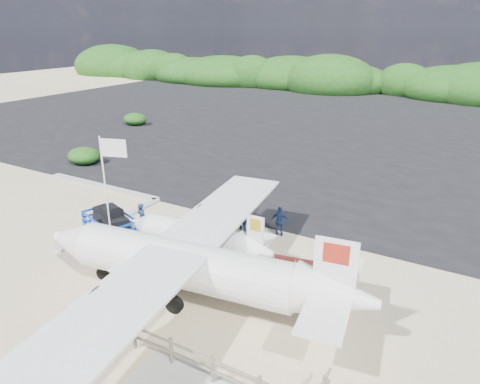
% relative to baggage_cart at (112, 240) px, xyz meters
% --- Properties ---
extents(ground, '(160.00, 160.00, 0.00)m').
position_rel_baggage_cart_xyz_m(ground, '(3.11, -0.01, 0.00)').
color(ground, beige).
extents(asphalt_apron, '(90.00, 50.00, 0.04)m').
position_rel_baggage_cart_xyz_m(asphalt_apron, '(3.11, 29.99, 0.00)').
color(asphalt_apron, '#B2B2B2').
rests_on(asphalt_apron, ground).
extents(lagoon, '(9.00, 7.00, 0.40)m').
position_rel_baggage_cart_xyz_m(lagoon, '(-5.89, 1.49, 0.00)').
color(lagoon, '#B2B2B2').
rests_on(lagoon, ground).
extents(vegetation_band, '(124.00, 8.00, 4.40)m').
position_rel_baggage_cart_xyz_m(vegetation_band, '(3.11, 54.99, 0.00)').
color(vegetation_band, '#B2B2B2').
rests_on(vegetation_band, ground).
extents(fence, '(6.40, 2.00, 1.10)m').
position_rel_baggage_cart_xyz_m(fence, '(9.11, -5.01, 0.00)').
color(fence, '#B2B2B2').
rests_on(fence, ground).
extents(baggage_cart, '(3.53, 2.66, 1.56)m').
position_rel_baggage_cart_xyz_m(baggage_cart, '(0.00, 0.00, 0.00)').
color(baggage_cart, blue).
rests_on(baggage_cart, ground).
extents(flagpole, '(1.21, 0.80, 5.60)m').
position_rel_baggage_cart_xyz_m(flagpole, '(1.36, -1.22, 0.00)').
color(flagpole, white).
rests_on(flagpole, ground).
extents(signboard, '(1.78, 0.48, 1.46)m').
position_rel_baggage_cart_xyz_m(signboard, '(9.27, 0.54, 0.00)').
color(signboard, '#501A17').
rests_on(signboard, ground).
extents(crew_a, '(0.62, 0.45, 1.58)m').
position_rel_baggage_cart_xyz_m(crew_a, '(0.75, 1.39, 0.79)').
color(crew_a, navy).
rests_on(crew_a, ground).
extents(crew_b, '(1.05, 0.93, 1.80)m').
position_rel_baggage_cart_xyz_m(crew_b, '(4.92, 4.25, 0.90)').
color(crew_b, navy).
rests_on(crew_b, ground).
extents(crew_c, '(0.97, 0.57, 1.55)m').
position_rel_baggage_cart_xyz_m(crew_c, '(6.81, 4.51, 0.78)').
color(crew_c, navy).
rests_on(crew_c, ground).
extents(aircraft_small, '(7.68, 7.68, 2.65)m').
position_rel_baggage_cart_xyz_m(aircraft_small, '(-5.35, 32.45, 0.00)').
color(aircraft_small, '#B2B2B2').
rests_on(aircraft_small, ground).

